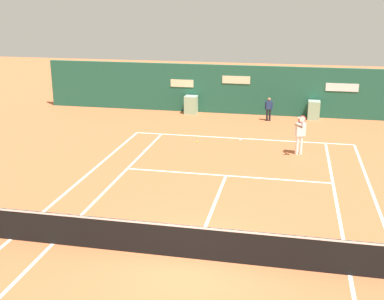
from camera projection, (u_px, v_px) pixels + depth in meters
The scene contains 6 objects.
ground_plane at pixel (197, 248), 13.50m from camera, with size 80.00×80.00×0.01m.
tennis_net at pixel (193, 241), 12.81m from camera, with size 12.10×0.10×1.07m.
sponsor_back_wall at pixel (252, 91), 28.40m from camera, with size 25.00×1.02×2.84m.
player_on_baseline at pixel (300, 132), 21.20m from camera, with size 0.49×0.87×1.88m.
ball_kid_centre_post at pixel (269, 107), 27.06m from camera, with size 0.44×0.20×1.31m.
tennis_ball_by_sideline at pixel (197, 142), 23.23m from camera, with size 0.07×0.07×0.07m, color #CCE033.
Camera 1 is at (2.32, -11.27, 6.63)m, focal length 45.89 mm.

